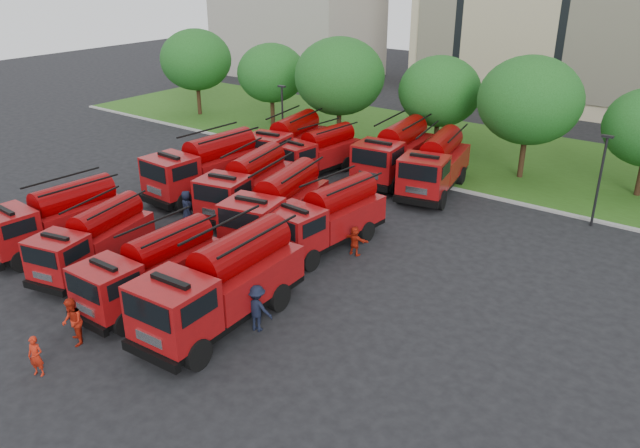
# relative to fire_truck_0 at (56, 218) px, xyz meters

# --- Properties ---
(ground) EXTENTS (140.00, 140.00, 0.00)m
(ground) POSITION_rel_fire_truck_0_xyz_m (8.97, 1.78, -1.60)
(ground) COLOR black
(ground) RESTS_ON ground
(lawn) EXTENTS (70.00, 16.00, 0.12)m
(lawn) POSITION_rel_fire_truck_0_xyz_m (8.97, 27.78, -1.54)
(lawn) COLOR #284E14
(lawn) RESTS_ON ground
(curb) EXTENTS (70.00, 0.30, 0.14)m
(curb) POSITION_rel_fire_truck_0_xyz_m (8.97, 19.68, -1.53)
(curb) COLOR gray
(curb) RESTS_ON ground
(side_building) EXTENTS (18.00, 12.00, 10.00)m
(side_building) POSITION_rel_fire_truck_0_xyz_m (-21.03, 45.78, 3.40)
(side_building) COLOR gray
(side_building) RESTS_ON ground
(tree_0) EXTENTS (6.30, 6.30, 7.70)m
(tree_0) POSITION_rel_fire_truck_0_xyz_m (-15.03, 23.78, 3.42)
(tree_0) COLOR #382314
(tree_0) RESTS_ON ground
(tree_1) EXTENTS (5.71, 5.71, 6.98)m
(tree_1) POSITION_rel_fire_truck_0_xyz_m (-7.03, 24.78, 2.95)
(tree_1) COLOR #382314
(tree_1) RESTS_ON ground
(tree_2) EXTENTS (6.72, 6.72, 8.22)m
(tree_2) POSITION_rel_fire_truck_0_xyz_m (0.97, 23.28, 3.76)
(tree_2) COLOR #382314
(tree_2) RESTS_ON ground
(tree_3) EXTENTS (5.88, 5.88, 7.19)m
(tree_3) POSITION_rel_fire_truck_0_xyz_m (7.97, 25.78, 3.09)
(tree_3) COLOR #382314
(tree_3) RESTS_ON ground
(tree_4) EXTENTS (6.55, 6.55, 8.01)m
(tree_4) POSITION_rel_fire_truck_0_xyz_m (14.97, 24.28, 3.62)
(tree_4) COLOR #382314
(tree_4) RESTS_ON ground
(lamp_post_0) EXTENTS (0.60, 0.25, 5.11)m
(lamp_post_0) POSITION_rel_fire_truck_0_xyz_m (-1.03, 18.98, 1.30)
(lamp_post_0) COLOR black
(lamp_post_0) RESTS_ON ground
(lamp_post_1) EXTENTS (0.60, 0.25, 5.11)m
(lamp_post_1) POSITION_rel_fire_truck_0_xyz_m (20.97, 18.98, 1.30)
(lamp_post_1) COLOR black
(lamp_post_1) RESTS_ON ground
(fire_truck_0) EXTENTS (2.89, 7.10, 3.17)m
(fire_truck_0) POSITION_rel_fire_truck_0_xyz_m (0.00, 0.00, 0.00)
(fire_truck_0) COLOR black
(fire_truck_0) RESTS_ON ground
(fire_truck_1) EXTENTS (3.63, 6.80, 2.94)m
(fire_truck_1) POSITION_rel_fire_truck_0_xyz_m (3.53, -0.27, -0.11)
(fire_truck_1) COLOR black
(fire_truck_1) RESTS_ON ground
(fire_truck_2) EXTENTS (2.57, 6.77, 3.06)m
(fire_truck_2) POSITION_rel_fire_truck_0_xyz_m (8.11, -0.61, -0.05)
(fire_truck_2) COLOR black
(fire_truck_2) RESTS_ON ground
(fire_truck_3) EXTENTS (3.22, 7.99, 3.57)m
(fire_truck_3) POSITION_rel_fire_truck_0_xyz_m (11.74, -0.06, 0.20)
(fire_truck_3) COLOR black
(fire_truck_3) RESTS_ON ground
(fire_truck_4) EXTENTS (3.21, 8.01, 3.58)m
(fire_truck_4) POSITION_rel_fire_truck_0_xyz_m (0.48, 9.82, 0.21)
(fire_truck_4) COLOR black
(fire_truck_4) RESTS_ON ground
(fire_truck_5) EXTENTS (3.96, 7.66, 3.32)m
(fire_truck_5) POSITION_rel_fire_truck_0_xyz_m (4.40, 9.27, 0.08)
(fire_truck_5) COLOR black
(fire_truck_5) RESTS_ON ground
(fire_truck_6) EXTENTS (4.00, 7.89, 3.43)m
(fire_truck_6) POSITION_rel_fire_truck_0_xyz_m (8.09, 7.60, 0.13)
(fire_truck_6) COLOR black
(fire_truck_6) RESTS_ON ground
(fire_truck_7) EXTENTS (3.01, 7.22, 3.21)m
(fire_truck_7) POSITION_rel_fire_truck_0_xyz_m (10.85, 8.22, 0.02)
(fire_truck_7) COLOR black
(fire_truck_7) RESTS_ON ground
(fire_truck_8) EXTENTS (3.79, 7.81, 3.41)m
(fire_truck_8) POSITION_rel_fire_truck_0_xyz_m (0.98, 17.02, 0.12)
(fire_truck_8) COLOR black
(fire_truck_8) RESTS_ON ground
(fire_truck_9) EXTENTS (2.95, 6.89, 3.05)m
(fire_truck_9) POSITION_rel_fire_truck_0_xyz_m (3.66, 17.00, -0.06)
(fire_truck_9) COLOR black
(fire_truck_9) RESTS_ON ground
(fire_truck_10) EXTENTS (3.57, 8.10, 3.57)m
(fire_truck_10) POSITION_rel_fire_truck_0_xyz_m (8.19, 19.37, 0.20)
(fire_truck_10) COLOR black
(fire_truck_10) RESTS_ON ground
(fire_truck_11) EXTENTS (4.07, 8.04, 3.49)m
(fire_truck_11) POSITION_rel_fire_truck_0_xyz_m (11.50, 18.66, 0.16)
(fire_truck_11) COLOR black
(fire_truck_11) RESTS_ON ground
(firefighter_0) EXTENTS (0.69, 0.61, 1.56)m
(firefighter_0) POSITION_rel_fire_truck_0_xyz_m (8.89, -6.47, -1.60)
(firefighter_0) COLOR #A61D0C
(firefighter_0) RESTS_ON ground
(firefighter_1) EXTENTS (1.08, 0.90, 1.94)m
(firefighter_1) POSITION_rel_fire_truck_0_xyz_m (8.25, -4.57, -1.60)
(firefighter_1) COLOR #A61D0C
(firefighter_1) RESTS_ON ground
(firefighter_2) EXTENTS (0.73, 1.03, 1.58)m
(firefighter_2) POSITION_rel_fire_truck_0_xyz_m (10.62, -0.07, -1.60)
(firefighter_2) COLOR #A61D0C
(firefighter_2) RESTS_ON ground
(firefighter_3) EXTENTS (1.38, 0.90, 1.98)m
(firefighter_3) POSITION_rel_fire_truck_0_xyz_m (13.20, 0.32, -1.60)
(firefighter_3) COLOR black
(firefighter_3) RESTS_ON ground
(firefighter_4) EXTENTS (1.09, 1.02, 1.87)m
(firefighter_4) POSITION_rel_fire_truck_0_xyz_m (2.87, 6.03, -1.60)
(firefighter_4) COLOR black
(firefighter_4) RESTS_ON ground
(firefighter_5) EXTENTS (1.41, 0.62, 1.51)m
(firefighter_5) POSITION_rel_fire_truck_0_xyz_m (12.53, 8.23, -1.60)
(firefighter_5) COLOR #A61D0C
(firefighter_5) RESTS_ON ground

